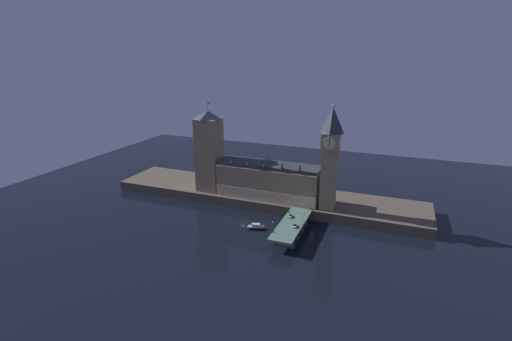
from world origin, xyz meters
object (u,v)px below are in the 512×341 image
clock_tower (330,155)px  street_lamp_far (289,205)px  street_lamp_mid (303,218)px  victoria_tower (209,151)px  boat_upstream (256,227)px  car_northbound_lead (291,216)px  car_southbound_lead (295,226)px  pedestrian_near_rail (273,231)px  street_lamp_near (273,226)px  pedestrian_far_rail (288,212)px

clock_tower → street_lamp_far: clock_tower is taller
street_lamp_mid → street_lamp_far: 19.33m
victoria_tower → boat_upstream: 68.83m
victoria_tower → street_lamp_mid: (76.93, -34.23, -23.56)m
victoria_tower → car_northbound_lead: (67.73, -26.44, -27.00)m
clock_tower → street_lamp_mid: (-7.96, -30.93, -29.81)m
car_southbound_lead → street_lamp_mid: 6.15m
car_southbound_lead → pedestrian_near_rail: (-8.79, -10.99, 0.18)m
car_southbound_lead → street_lamp_far: 21.08m
street_lamp_near → street_lamp_mid: bearing=49.6°
clock_tower → car_northbound_lead: 44.00m
car_northbound_lead → victoria_tower: bearing=158.7°
car_southbound_lead → boat_upstream: car_southbound_lead is taller
clock_tower → street_lamp_mid: 43.69m
clock_tower → car_northbound_lead: bearing=-126.5°
street_lamp_far → clock_tower: bearing=38.4°
victoria_tower → car_northbound_lead: bearing=-21.3°
boat_upstream → clock_tower: bearing=41.1°
clock_tower → pedestrian_far_rail: 42.78m
pedestrian_far_rail → street_lamp_near: size_ratio=0.24×
street_lamp_mid → street_lamp_far: size_ratio=0.91×
clock_tower → street_lamp_mid: bearing=-104.4°
clock_tower → victoria_tower: 85.18m
street_lamp_far → boat_upstream: (-15.52, -15.19, -10.69)m
pedestrian_near_rail → street_lamp_mid: size_ratio=0.25×
clock_tower → street_lamp_mid: size_ratio=9.95×
car_southbound_lead → boat_upstream: 25.86m
street_lamp_far → boat_upstream: street_lamp_far is taller
pedestrian_far_rail → street_lamp_near: (-0.40, -27.48, 3.23)m
clock_tower → pedestrian_near_rail: bearing=-113.7°
street_lamp_mid → pedestrian_far_rail: bearing=133.6°
pedestrian_far_rail → clock_tower: bearing=42.2°
pedestrian_near_rail → boat_upstream: (-15.92, 14.38, -7.01)m
pedestrian_near_rail → street_lamp_mid: (12.13, 14.85, 3.26)m
car_northbound_lead → street_lamp_mid: street_lamp_mid is taller
street_lamp_near → pedestrian_far_rail: bearing=89.2°
car_southbound_lead → street_lamp_near: bearing=-130.2°
pedestrian_far_rail → street_lamp_mid: (12.13, -12.76, 3.30)m
clock_tower → street_lamp_near: size_ratio=10.12×
pedestrian_near_rail → street_lamp_mid: 19.45m
street_lamp_mid → victoria_tower: bearing=156.0°
clock_tower → street_lamp_far: (-20.48, -16.21, -29.40)m
victoria_tower → car_northbound_lead: size_ratio=13.31×
car_northbound_lead → pedestrian_near_rail: size_ratio=2.86×
boat_upstream → victoria_tower: bearing=144.6°
street_lamp_mid → street_lamp_far: (-12.53, 14.72, 0.41)m
victoria_tower → boat_upstream: (48.89, -34.69, -33.83)m
clock_tower → pedestrian_far_rail: bearing=-137.8°
car_northbound_lead → street_lamp_mid: bearing=-40.2°
clock_tower → car_southbound_lead: (-11.29, -34.79, -33.25)m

